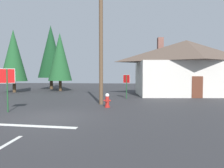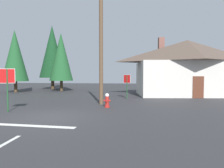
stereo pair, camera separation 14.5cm
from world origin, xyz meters
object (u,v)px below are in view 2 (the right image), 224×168
(pine_tree_tall_left, at_px, (15,56))
(pine_tree_mid_left, at_px, (61,57))
(stop_sign_near, at_px, (7,81))
(house, at_px, (187,67))
(pine_tree_short_left, at_px, (52,52))
(stop_sign_far, at_px, (127,82))
(utility_pole, at_px, (101,42))
(fire_hydrant, at_px, (107,100))

(pine_tree_tall_left, height_order, pine_tree_mid_left, pine_tree_mid_left)
(pine_tree_mid_left, bearing_deg, stop_sign_near, -79.61)
(stop_sign_near, bearing_deg, house, 41.42)
(pine_tree_tall_left, bearing_deg, pine_tree_short_left, 71.03)
(stop_sign_far, bearing_deg, pine_tree_mid_left, 140.90)
(utility_pole, bearing_deg, stop_sign_near, -143.23)
(house, height_order, pine_tree_mid_left, pine_tree_mid_left)
(stop_sign_near, bearing_deg, fire_hydrant, 22.61)
(stop_sign_near, xyz_separation_m, utility_pole, (4.75, 3.55, 2.66))
(pine_tree_tall_left, bearing_deg, stop_sign_far, -19.06)
(fire_hydrant, xyz_separation_m, pine_tree_short_left, (-10.82, 15.75, 5.20))
(house, distance_m, pine_tree_short_left, 19.43)
(house, relative_size, pine_tree_short_left, 1.18)
(utility_pole, distance_m, pine_tree_tall_left, 14.88)
(utility_pole, bearing_deg, stop_sign_far, 65.23)
(pine_tree_tall_left, xyz_separation_m, pine_tree_mid_left, (4.84, 2.57, 0.02))
(stop_sign_near, distance_m, pine_tree_mid_left, 15.04)
(stop_sign_near, xyz_separation_m, fire_hydrant, (5.38, 2.24, -1.33))
(stop_sign_far, bearing_deg, house, 32.39)
(stop_sign_far, xyz_separation_m, pine_tree_tall_left, (-13.93, 4.81, 2.96))
(stop_sign_near, height_order, pine_tree_mid_left, pine_tree_mid_left)
(pine_tree_mid_left, height_order, pine_tree_short_left, pine_tree_short_left)
(fire_hydrant, distance_m, house, 11.58)
(stop_sign_far, bearing_deg, utility_pole, -114.77)
(pine_tree_short_left, bearing_deg, fire_hydrant, -55.51)
(pine_tree_tall_left, bearing_deg, pine_tree_mid_left, 27.97)
(pine_tree_tall_left, distance_m, pine_tree_mid_left, 5.48)
(pine_tree_tall_left, height_order, pine_tree_short_left, pine_tree_short_left)
(stop_sign_near, distance_m, utility_pole, 6.50)
(utility_pole, relative_size, pine_tree_mid_left, 1.11)
(fire_hydrant, height_order, pine_tree_tall_left, pine_tree_tall_left)
(utility_pole, xyz_separation_m, pine_tree_mid_left, (-7.41, 11.00, 0.06))
(stop_sign_far, bearing_deg, pine_tree_short_left, 137.61)
(fire_hydrant, height_order, pine_tree_mid_left, pine_tree_mid_left)
(utility_pole, bearing_deg, pine_tree_mid_left, 123.97)
(pine_tree_mid_left, bearing_deg, utility_pole, -56.03)
(fire_hydrant, distance_m, pine_tree_tall_left, 16.65)
(fire_hydrant, bearing_deg, stop_sign_near, -157.39)
(utility_pole, height_order, house, utility_pole)
(fire_hydrant, bearing_deg, pine_tree_tall_left, 142.93)
(house, xyz_separation_m, pine_tree_tall_left, (-20.00, 0.96, 1.50))
(stop_sign_near, distance_m, fire_hydrant, 5.97)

